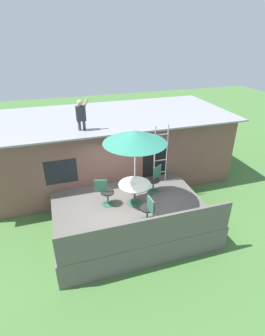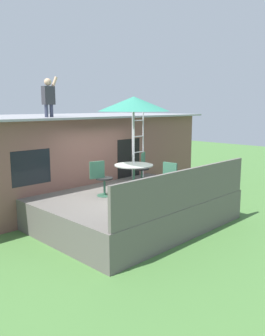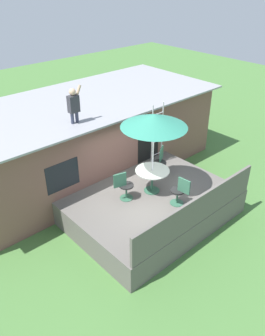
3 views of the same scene
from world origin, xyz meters
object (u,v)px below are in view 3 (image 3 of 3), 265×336
at_px(step_ladder, 157,134).
at_px(person_figure, 74,103).
at_px(patio_umbrella, 154,121).
at_px(patio_chair_left, 124,186).
at_px(patio_table, 152,175).
at_px(patio_chair_near, 180,191).
at_px(patio_chair_right, 160,162).

xyz_separation_m(step_ladder, person_figure, (-2.62, 0.89, 1.50)).
height_order(patio_umbrella, step_ladder, patio_umbrella).
xyz_separation_m(person_figure, patio_chair_left, (0.34, -1.80, -2.14)).
distance_m(patio_umbrella, step_ladder, 2.18).
xyz_separation_m(patio_table, patio_chair_near, (0.10, -1.03, -0.13)).
height_order(patio_umbrella, patio_chair_left, patio_umbrella).
bearing_deg(patio_chair_right, person_figure, -65.50).
distance_m(patio_umbrella, patio_chair_near, 2.15).
height_order(patio_table, patio_umbrella, patio_umbrella).
bearing_deg(patio_chair_left, patio_table, 0.00).
bearing_deg(person_figure, patio_chair_near, -66.28).
xyz_separation_m(step_ladder, patio_chair_left, (-2.28, -0.90, -0.64)).
distance_m(patio_chair_left, patio_chair_right, 1.85).
relative_size(patio_table, patio_chair_near, 1.13).
height_order(patio_chair_right, patio_chair_near, same).
height_order(person_figure, patio_chair_near, person_figure).
bearing_deg(patio_umbrella, person_figure, 121.47).
distance_m(person_figure, patio_chair_right, 3.40).
height_order(patio_umbrella, person_figure, person_figure).
relative_size(patio_umbrella, person_figure, 2.29).
distance_m(patio_table, patio_chair_right, 1.07).
relative_size(patio_umbrella, patio_chair_near, 2.76).
relative_size(step_ladder, patio_chair_right, 2.39).
distance_m(step_ladder, person_figure, 3.15).
distance_m(patio_table, patio_umbrella, 1.76).
distance_m(patio_umbrella, patio_chair_right, 2.17).
relative_size(person_figure, patio_chair_near, 1.21).
bearing_deg(patio_umbrella, patio_chair_left, 164.67).
xyz_separation_m(patio_chair_left, patio_chair_right, (1.83, 0.29, 0.00)).
distance_m(patio_table, person_figure, 3.14).
relative_size(patio_chair_left, patio_chair_near, 1.00).
bearing_deg(patio_umbrella, patio_chair_near, -84.64).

